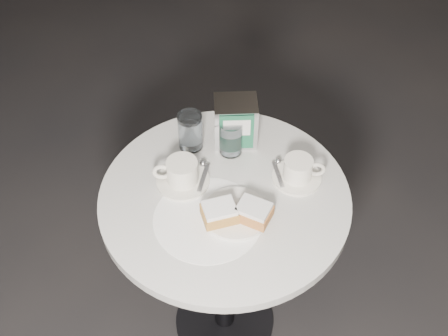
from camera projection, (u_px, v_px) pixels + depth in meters
ground at (225, 323)px, 2.10m from camera, size 7.00×7.00×0.00m
cafe_table at (225, 236)px, 1.70m from camera, size 0.70×0.70×0.74m
sugar_spill at (208, 219)px, 1.50m from camera, size 0.37×0.37×0.00m
beignet_plate at (236, 213)px, 1.48m from camera, size 0.20×0.20×0.06m
coffee_cup_left at (182, 174)px, 1.56m from camera, size 0.16×0.16×0.08m
coffee_cup_right at (298, 171)px, 1.57m from camera, size 0.16×0.16×0.07m
water_glass_left at (190, 132)px, 1.64m from camera, size 0.07×0.07×0.12m
water_glass_right at (231, 138)px, 1.63m from camera, size 0.09×0.09×0.11m
napkin_dispenser at (236, 122)px, 1.65m from camera, size 0.13×0.11×0.15m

